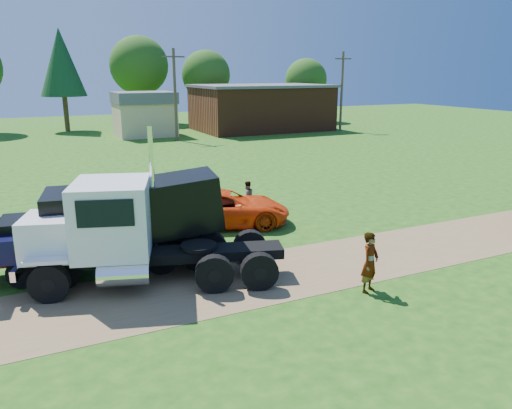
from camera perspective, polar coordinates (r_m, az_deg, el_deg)
name	(u,v)px	position (r m, az deg, el deg)	size (l,w,h in m)	color
ground	(301,269)	(18.05, 5.20, -7.36)	(140.00, 140.00, 0.00)	#1A4A10
dirt_track	(301,269)	(18.05, 5.20, -7.34)	(120.00, 4.20, 0.01)	brown
white_semi_tractor	(117,233)	(16.89, -15.63, -3.13)	(8.66, 5.04, 5.13)	black
black_dump_truck	(123,218)	(18.25, -15.01, -1.49)	(7.84, 3.56, 3.32)	black
orange_pickup	(225,208)	(22.74, -3.53, -0.42)	(2.69, 5.84, 1.62)	#E8400A
spectator_a	(370,262)	(16.29, 12.90, -6.47)	(0.72, 0.47, 1.98)	#999999
spectator_b	(247,197)	(24.90, -1.02, 0.91)	(0.76, 0.59, 1.56)	#999999
brick_building	(261,107)	(60.62, 0.58, 11.05)	(15.40, 10.40, 5.30)	brown
tan_shed	(145,113)	(55.92, -12.62, 10.12)	(6.20, 5.40, 4.70)	tan
utility_poles	(175,93)	(51.46, -9.24, 12.45)	(42.20, 0.28, 9.00)	#483429
tree_row	(78,69)	(64.82, -19.63, 14.37)	(58.58, 14.48, 11.60)	#332715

